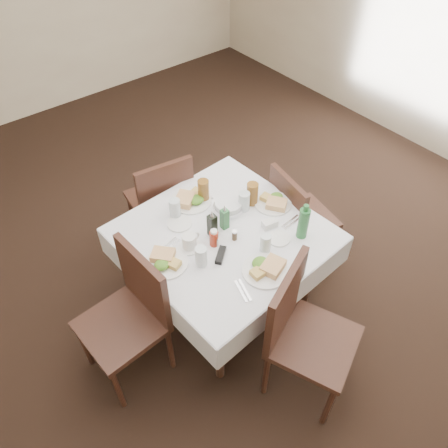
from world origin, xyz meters
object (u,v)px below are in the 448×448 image
Objects in this scene: dining_table at (224,241)px; green_bottle at (303,223)px; chair_east at (296,215)px; water_s at (265,243)px; bread_basket at (228,206)px; chair_north at (162,199)px; ketchup_bottle at (214,238)px; water_e at (244,201)px; chair_south at (301,328)px; oil_cruet_dark at (212,225)px; oil_cruet_green at (225,218)px; chair_west at (132,310)px; coffee_mug at (190,242)px; water_w at (201,256)px; water_n at (175,208)px.

dining_table is 4.80× the size of green_bottle.
water_s is (-0.59, -0.26, 0.30)m from chair_east.
chair_north is at bearing 106.72° from bread_basket.
chair_east is at bearing 1.25° from ketchup_bottle.
water_e is 0.39m from ketchup_bottle.
bread_basket reaches higher than dining_table.
ketchup_bottle is at bearing 132.96° from water_s.
green_bottle is at bearing 46.03° from chair_south.
ketchup_bottle is (-0.12, -0.04, 0.15)m from dining_table.
chair_south is 0.94m from water_e.
oil_cruet_dark reaches higher than bread_basket.
oil_cruet_green reaches higher than water_e.
oil_cruet_dark is (-0.32, -0.06, 0.02)m from water_e.
oil_cruet_green is at bearing -85.92° from chair_north.
chair_west is at bearing 177.70° from ketchup_bottle.
chair_east is 0.84m from oil_cruet_dark.
chair_west is at bearing -173.90° from coffee_mug.
dining_table is 6.10× the size of bread_basket.
oil_cruet_green is (-0.66, 0.06, 0.32)m from chair_east.
coffee_mug is (-0.14, 0.08, -0.01)m from ketchup_bottle.
oil_cruet_dark is (0.21, 0.16, 0.02)m from water_w.
oil_cruet_dark is 1.08× the size of oil_cruet_green.
oil_cruet_dark is at bearing -169.93° from water_e.
chair_west reaches higher than water_n.
ketchup_bottle is at bearing -120.88° from oil_cruet_dark.
dining_table is at bearing 111.04° from water_s.
water_e is at bearing -67.99° from chair_north.
oil_cruet_dark is at bearing -0.40° from coffee_mug.
bread_basket is (0.18, -0.61, 0.25)m from chair_north.
dining_table is at bearing 138.15° from green_bottle.
chair_east is 3.39× the size of green_bottle.
water_e is at bearing 21.90° from water_w.
dining_table is 0.31m from water_e.
chair_east is 1.44m from chair_west.
chair_east is at bearing -0.30° from chair_west.
green_bottle is at bearing -41.85° from dining_table.
green_bottle is at bearing -16.09° from chair_west.
chair_south reaches higher than dining_table.
chair_east is 6.31× the size of water_e.
water_s is at bearing -41.44° from coffee_mug.
chair_west reaches higher than water_s.
chair_east is (0.71, -0.79, -0.02)m from chair_north.
chair_west is 7.75× the size of water_s.
bread_basket is 0.44m from coffee_mug.
water_n reaches higher than dining_table.
oil_cruet_green is (0.31, 0.16, 0.02)m from water_w.
oil_cruet_green is at bearing 103.02° from water_s.
oil_cruet_dark is at bearing 175.58° from chair_east.
water_w is 0.65× the size of bread_basket.
chair_west is at bearing 162.68° from water_s.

